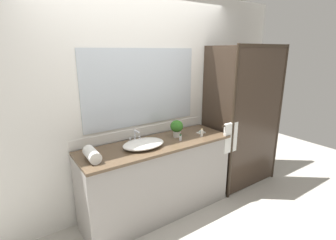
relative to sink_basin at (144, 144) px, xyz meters
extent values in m
plane|color=#B7B2A8|center=(0.19, 0.02, -0.94)|extent=(8.00, 8.00, 0.00)
cube|color=silver|center=(0.19, 0.36, 0.36)|extent=(4.40, 0.05, 2.60)
cube|color=silver|center=(0.19, 0.34, 0.02)|extent=(1.80, 0.01, 0.11)
cube|color=silver|center=(0.19, 0.33, 0.56)|extent=(1.46, 0.01, 0.90)
cube|color=#9E9993|center=(0.19, 0.03, -0.50)|extent=(1.80, 0.56, 0.87)
cube|color=brown|center=(0.19, 0.02, -0.05)|extent=(1.80, 0.58, 0.03)
cylinder|color=#2D2319|center=(2.14, -0.25, 0.06)|extent=(0.04, 0.04, 2.00)
cylinder|color=#2D2319|center=(1.14, -0.25, 0.06)|extent=(0.04, 0.04, 2.00)
cube|color=#2D2319|center=(1.64, -0.25, 1.04)|extent=(1.00, 0.04, 0.04)
cube|color=#382B21|center=(1.64, -0.25, 0.06)|extent=(0.96, 0.01, 1.96)
cube|color=#382B21|center=(1.14, 0.03, 0.06)|extent=(0.01, 0.57, 1.96)
cylinder|color=#2D2319|center=(1.12, -0.24, 0.09)|extent=(0.32, 0.02, 0.02)
cube|color=white|center=(1.12, -0.24, -0.08)|extent=(0.22, 0.04, 0.39)
ellipsoid|color=white|center=(0.00, 0.00, 0.00)|extent=(0.47, 0.33, 0.07)
cube|color=silver|center=(0.00, 0.20, -0.03)|extent=(0.17, 0.04, 0.02)
cylinder|color=silver|center=(0.00, 0.20, 0.04)|extent=(0.02, 0.02, 0.12)
cylinder|color=silver|center=(0.00, 0.15, 0.10)|extent=(0.02, 0.10, 0.02)
cylinder|color=silver|center=(-0.06, 0.20, 0.00)|extent=(0.02, 0.02, 0.04)
cylinder|color=silver|center=(0.06, 0.20, 0.00)|extent=(0.02, 0.02, 0.04)
cylinder|color=beige|center=(0.50, 0.07, 0.00)|extent=(0.08, 0.08, 0.07)
ellipsoid|color=#2F6B22|center=(0.50, 0.07, 0.10)|extent=(0.16, 0.16, 0.15)
cube|color=silver|center=(0.84, 0.01, -0.03)|extent=(0.10, 0.07, 0.01)
ellipsoid|color=silver|center=(0.84, 0.01, -0.01)|extent=(0.07, 0.04, 0.02)
cylinder|color=silver|center=(0.46, -0.06, -0.01)|extent=(0.03, 0.03, 0.06)
cylinder|color=#2D6638|center=(0.46, -0.06, 0.03)|extent=(0.02, 0.02, 0.01)
cylinder|color=white|center=(0.76, -0.09, 0.01)|extent=(0.03, 0.03, 0.09)
cylinder|color=#9E895B|center=(0.76, -0.09, 0.05)|extent=(0.02, 0.02, 0.01)
cylinder|color=white|center=(0.62, 0.16, 0.01)|extent=(0.03, 0.03, 0.09)
cylinder|color=#2D6638|center=(0.62, 0.16, 0.06)|extent=(0.02, 0.02, 0.02)
cylinder|color=white|center=(-0.57, -0.02, 0.02)|extent=(0.12, 0.26, 0.12)
camera|label=1|loc=(-1.23, -2.26, 0.99)|focal=26.79mm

